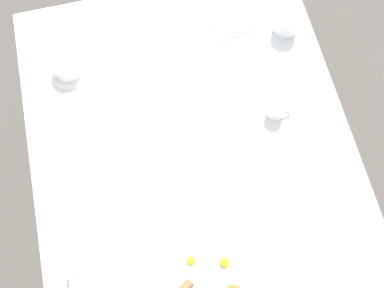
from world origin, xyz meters
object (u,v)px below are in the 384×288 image
Objects in this scene: water_glass_tall at (288,21)px; creamer_jug at (277,109)px; breakfast_plate at (206,285)px; teacup_with_saucer_left at (66,67)px; fork_by_plate at (186,78)px; napkin_folded at (230,25)px; knife_by_plate at (280,214)px.

creamer_jug is (-0.12, -0.28, -0.01)m from water_glass_tall.
teacup_with_saucer_left is (-0.28, 0.73, 0.02)m from breakfast_plate.
fork_by_plate is at bearing -164.58° from water_glass_tall.
teacup_with_saucer_left reaches higher than napkin_folded.
water_glass_tall is at bearing 71.49° from knife_by_plate.
breakfast_plate reaches higher than napkin_folded.
creamer_jug is at bearing -36.26° from fork_by_plate.
fork_by_plate and knife_by_plate have the same top height.
water_glass_tall is 0.51× the size of fork_by_plate.
water_glass_tall reaches higher than knife_by_plate.
breakfast_plate is 0.83m from napkin_folded.
water_glass_tall is 0.62m from knife_by_plate.
creamer_jug is 0.57× the size of napkin_folded.
teacup_with_saucer_left is 0.68m from creamer_jug.
knife_by_plate is (0.53, -0.59, -0.03)m from teacup_with_saucer_left.
napkin_folded is at bearing 70.61° from breakfast_plate.
teacup_with_saucer_left is at bearing 131.87° from knife_by_plate.
fork_by_plate is (0.36, -0.11, -0.03)m from teacup_with_saucer_left.
knife_by_plate is (0.25, 0.14, -0.01)m from breakfast_plate.
creamer_jug is 0.31m from knife_by_plate.
napkin_folded is at bearing 88.10° from knife_by_plate.
teacup_with_saucer_left is 0.56m from napkin_folded.
creamer_jug reaches higher than napkin_folded.
knife_by_plate is (0.17, -0.48, 0.00)m from fork_by_plate.
fork_by_plate is (-0.19, -0.16, -0.00)m from napkin_folded.
breakfast_plate is 3.30× the size of water_glass_tall.
fork_by_plate is (-0.25, 0.18, -0.03)m from creamer_jug.
water_glass_tall reaches higher than fork_by_plate.
breakfast_plate is at bearing -151.09° from knife_by_plate.
breakfast_plate reaches higher than knife_by_plate.
breakfast_plate is at bearing -126.76° from creamer_jug.
knife_by_plate is at bearing 28.91° from breakfast_plate.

